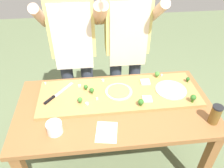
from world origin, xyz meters
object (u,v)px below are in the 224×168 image
Objects in this scene: pizza_whole_white_garlic at (171,90)px; cheese_crumble_f at (97,99)px; chefs_knife at (55,96)px; recipe_note at (107,132)px; cook_right at (127,41)px; cook_left at (73,44)px; broccoli_floret_back_right at (80,100)px; broccoli_floret_center_right at (141,102)px; prep_table at (115,114)px; broccoli_floret_front_left at (188,79)px; pizza_slice_near_right at (145,82)px; cheese_crumble_c at (103,80)px; cheese_crumble_e at (45,83)px; broccoli_floret_front_mid at (92,90)px; pizza_whole_pesto_green at (119,91)px; broccoli_floret_front_right at (193,98)px; sauce_jar at (215,114)px; broccoli_floret_back_mid at (86,87)px; flour_cup at (55,128)px; cheese_crumble_a at (87,104)px; cheese_crumble_d at (162,75)px; broccoli_floret_back_left at (157,74)px; pizza_slice_far_left at (147,99)px.

cheese_crumble_f is at bearing -175.91° from pizza_whole_white_garlic.
recipe_note is at bearing -45.99° from chefs_knife.
cheese_crumble_f is at bearing -120.32° from cook_right.
cook_left reaches higher than chefs_knife.
broccoli_floret_back_right is 0.47m from broccoli_floret_center_right.
broccoli_floret_front_left is (0.66, 0.20, 0.16)m from prep_table.
pizza_slice_near_right is 4.12× the size of cheese_crumble_c.
broccoli_floret_back_right is at bearing 170.01° from broccoli_floret_center_right.
cheese_crumble_e reaches higher than prep_table.
cook_right is at bearing 52.54° from broccoli_floret_front_mid.
pizza_whole_pesto_green is 4.30× the size of broccoli_floret_back_right.
broccoli_floret_front_right reaches higher than cheese_crumble_f.
broccoli_floret_front_left is 0.32× the size of sauce_jar.
broccoli_floret_back_mid reaches higher than chefs_knife.
cheese_crumble_c is at bearing 126.03° from pizza_whole_pesto_green.
sauce_jar is at bearing -36.02° from cheese_crumble_c.
flour_cup reaches higher than chefs_knife.
cheese_crumble_e is 0.83m from cook_right.
prep_table is 6.86× the size of pizza_whole_pesto_green.
cheese_crumble_e is at bearing 149.59° from cheese_crumble_f.
cheese_crumble_a is at bearing -179.36° from prep_table.
cook_left is at bearing 148.27° from pizza_slice_near_right.
cook_left reaches higher than broccoli_floret_back_mid.
broccoli_floret_front_right is 0.04× the size of cook_left.
cheese_crumble_a is at bearing -123.57° from cook_right.
cheese_crumble_d reaches higher than prep_table.
flour_cup is (-0.85, -0.52, -0.02)m from broccoli_floret_back_left.
broccoli_floret_center_right is 0.36m from recipe_note.
sauce_jar is at bearing -51.79° from pizza_slice_near_right.
recipe_note is at bearing -58.91° from broccoli_floret_back_right.
pizza_slice_near_right is 0.86m from cheese_crumble_e.
broccoli_floret_front_left is at bearing 10.02° from cheese_crumble_f.
broccoli_floret_front_mid is at bearing 114.70° from cheese_crumble_f.
chefs_knife is 0.43m from cheese_crumble_c.
broccoli_floret_back_mid is 0.88m from broccoli_floret_front_left.
broccoli_floret_back_mid is 0.68× the size of broccoli_floret_front_right.
cook_left is (-0.78, 0.29, 0.21)m from cheese_crumble_d.
pizza_whole_white_garlic reaches higher than pizza_slice_far_left.
flour_cup is (-0.22, -0.41, -0.01)m from broccoli_floret_back_mid.
cheese_crumble_f reaches higher than prep_table.
broccoli_floret_center_right is at bearing -14.74° from prep_table.
cheese_crumble_d is at bearing 110.25° from sauce_jar.
cheese_crumble_c is (-0.67, 0.34, -0.03)m from broccoli_floret_front_right.
cheese_crumble_d is at bearing 0.17° from cheese_crumble_e.
cook_left is at bearing 117.20° from prep_table.
cheese_crumble_a is at bearing -27.39° from chefs_knife.
broccoli_floret_back_mid reaches higher than recipe_note.
broccoli_floret_back_left is at bearing 31.30° from flour_cup.
pizza_whole_pesto_green is 0.54m from cook_right.
broccoli_floret_front_left is at bearing -22.63° from broccoli_floret_back_left.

